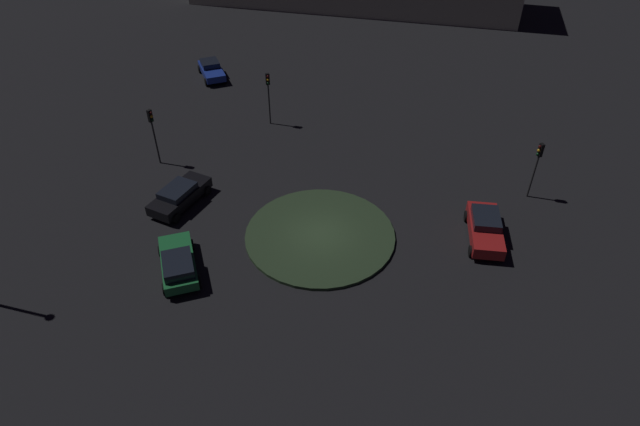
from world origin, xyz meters
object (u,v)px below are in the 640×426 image
(traffic_light_east, at_px, (537,160))
(traffic_light_northwest, at_px, (153,126))
(car_black, at_px, (180,195))
(car_red, at_px, (485,228))
(car_blue, at_px, (211,69))
(traffic_light_north, at_px, (268,89))
(car_green, at_px, (178,263))

(traffic_light_east, distance_m, traffic_light_northwest, 25.77)
(car_black, height_order, car_red, car_red)
(car_red, bearing_deg, car_black, -92.49)
(car_blue, relative_size, traffic_light_east, 1.09)
(car_black, height_order, car_blue, car_blue)
(traffic_light_north, bearing_deg, car_black, -41.61)
(car_green, bearing_deg, car_red, -97.57)
(car_blue, bearing_deg, traffic_light_northwest, -26.87)
(car_blue, bearing_deg, car_red, 20.15)
(car_red, relative_size, traffic_light_north, 1.13)
(car_black, bearing_deg, car_green, -142.34)
(car_black, xyz_separation_m, car_blue, (4.35, 19.07, 0.00))
(car_black, distance_m, traffic_light_northwest, 5.97)
(car_green, height_order, car_black, car_green)
(car_red, height_order, traffic_light_east, traffic_light_east)
(car_black, bearing_deg, car_blue, 29.84)
(traffic_light_north, bearing_deg, car_red, 28.66)
(car_red, height_order, car_blue, car_red)
(traffic_light_east, relative_size, traffic_light_northwest, 0.95)
(car_red, distance_m, traffic_light_east, 6.11)
(car_red, distance_m, traffic_light_northwest, 23.15)
(car_black, xyz_separation_m, traffic_light_north, (7.82, 8.90, 2.31))
(car_green, relative_size, traffic_light_northwest, 1.03)
(car_green, bearing_deg, car_black, -6.39)
(traffic_light_east, bearing_deg, car_blue, -54.21)
(car_green, xyz_separation_m, car_black, (0.57, 6.44, -0.02))
(car_green, distance_m, car_black, 6.47)
(traffic_light_east, height_order, traffic_light_northwest, traffic_light_northwest)
(car_red, xyz_separation_m, traffic_light_east, (4.93, 2.95, 2.10))
(traffic_light_east, height_order, traffic_light_north, traffic_light_north)
(traffic_light_northwest, bearing_deg, traffic_light_east, 25.83)
(car_black, distance_m, car_red, 19.30)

